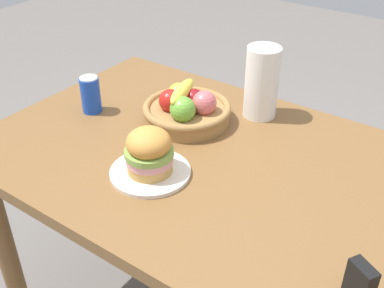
# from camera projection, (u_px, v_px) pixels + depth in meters

# --- Properties ---
(dining_table) EXTENTS (1.40, 0.90, 0.75)m
(dining_table) POSITION_uv_depth(u_px,v_px,m) (212.00, 185.00, 1.44)
(dining_table) COLOR brown
(dining_table) RESTS_ON ground_plane
(plate) EXTENTS (0.23, 0.23, 0.01)m
(plate) POSITION_uv_depth(u_px,v_px,m) (150.00, 172.00, 1.31)
(plate) COLOR silver
(plate) RESTS_ON dining_table
(sandwich) EXTENTS (0.14, 0.14, 0.13)m
(sandwich) POSITION_uv_depth(u_px,v_px,m) (149.00, 151.00, 1.28)
(sandwich) COLOR tan
(sandwich) RESTS_ON plate
(soda_can) EXTENTS (0.07, 0.07, 0.13)m
(soda_can) POSITION_uv_depth(u_px,v_px,m) (92.00, 94.00, 1.59)
(soda_can) COLOR blue
(soda_can) RESTS_ON dining_table
(fruit_basket) EXTENTS (0.29, 0.29, 0.14)m
(fruit_basket) POSITION_uv_depth(u_px,v_px,m) (187.00, 109.00, 1.54)
(fruit_basket) COLOR #9E7542
(fruit_basket) RESTS_ON dining_table
(paper_towel_roll) EXTENTS (0.11, 0.11, 0.24)m
(paper_towel_roll) POSITION_uv_depth(u_px,v_px,m) (262.00, 82.00, 1.54)
(paper_towel_roll) COLOR white
(paper_towel_roll) RESTS_ON dining_table
(napkin_holder) EXTENTS (0.07, 0.06, 0.09)m
(napkin_holder) POSITION_uv_depth(u_px,v_px,m) (360.00, 282.00, 0.94)
(napkin_holder) COLOR black
(napkin_holder) RESTS_ON dining_table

